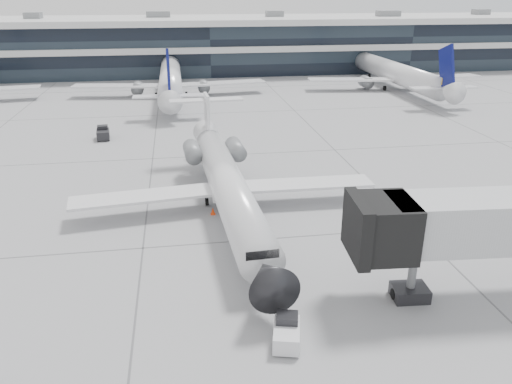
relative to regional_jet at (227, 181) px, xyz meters
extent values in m
plane|color=gray|center=(3.54, -5.71, -2.41)|extent=(220.00, 220.00, 0.00)
cube|color=black|center=(3.54, 76.29, 2.59)|extent=(170.00, 22.00, 10.00)
cylinder|color=silver|center=(0.05, -0.88, -0.07)|extent=(4.01, 24.44, 2.74)
cone|color=black|center=(0.76, -14.45, -0.07)|extent=(2.88, 2.98, 2.74)
cone|color=silver|center=(-0.68, 12.88, 0.23)|extent=(2.77, 3.38, 2.60)
cube|color=silver|center=(-6.59, -0.22, -0.78)|extent=(11.39, 3.98, 0.22)
cube|color=silver|center=(6.57, 0.47, -0.78)|extent=(11.20, 2.83, 0.22)
cylinder|color=slate|center=(-2.42, 7.31, 0.33)|extent=(1.70, 3.52, 1.52)
cylinder|color=slate|center=(1.63, 7.52, 0.33)|extent=(1.70, 3.52, 1.52)
cube|color=silver|center=(-0.65, 12.28, 2.36)|extent=(0.42, 2.65, 4.56)
cube|color=silver|center=(-0.67, 12.68, 3.98)|extent=(7.37, 2.00, 0.16)
cylinder|color=black|center=(0.55, -10.50, -2.12)|extent=(0.21, 0.58, 0.57)
cylinder|color=black|center=(-1.58, 1.06, -2.08)|extent=(0.28, 0.66, 0.65)
cylinder|color=black|center=(1.46, 1.22, -2.08)|extent=(0.28, 0.66, 0.65)
cube|color=black|center=(7.22, -14.15, 2.25)|extent=(3.13, 3.75, 3.11)
cylinder|color=slate|center=(9.10, -14.29, -0.85)|extent=(0.49, 0.49, 3.11)
cube|color=black|center=(9.10, -14.29, -2.02)|extent=(2.10, 1.69, 0.78)
cube|color=silver|center=(1.22, -17.11, -1.86)|extent=(1.79, 2.44, 0.90)
cube|color=black|center=(1.34, -16.62, -1.26)|extent=(1.28, 1.14, 0.50)
cylinder|color=black|center=(0.88, -16.20, -2.19)|extent=(0.28, 0.47, 0.44)
cylinder|color=black|center=(1.94, -16.46, -2.19)|extent=(0.28, 0.47, 0.44)
cylinder|color=black|center=(0.49, -17.75, -2.19)|extent=(0.28, 0.47, 0.44)
cylinder|color=black|center=(1.56, -18.01, -2.19)|extent=(0.28, 0.47, 0.44)
cone|color=#F33D0C|center=(-1.23, -0.86, -2.12)|extent=(0.37, 0.37, 0.58)
cube|color=#F33D0C|center=(-1.23, -0.86, -2.39)|extent=(0.52, 0.52, 0.03)
cube|color=black|center=(-12.50, 22.77, -1.80)|extent=(1.69, 2.57, 0.99)
cube|color=black|center=(-12.57, 23.32, -1.14)|extent=(1.32, 1.12, 0.55)
cylinder|color=black|center=(-13.21, 23.58, -2.16)|extent=(0.25, 0.50, 0.49)
cylinder|color=black|center=(-12.00, 23.72, -2.16)|extent=(0.25, 0.50, 0.49)
cylinder|color=black|center=(-13.01, 21.83, -2.16)|extent=(0.25, 0.50, 0.49)
cylinder|color=black|center=(-11.80, 21.96, -2.16)|extent=(0.25, 0.50, 0.49)
camera|label=1|loc=(-3.49, -37.05, 14.16)|focal=35.00mm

